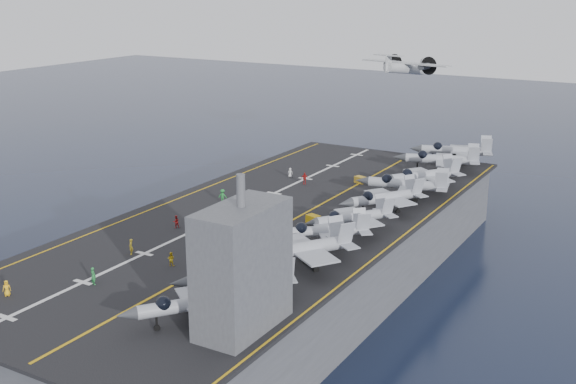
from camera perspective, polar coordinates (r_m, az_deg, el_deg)
The scene contains 30 objects.
ground at distance 104.20m, azimuth -1.12°, elevation -7.41°, with size 500.00×500.00×0.00m, color #142135.
hull at distance 102.30m, azimuth -1.14°, elevation -4.85°, with size 36.00×90.00×10.00m, color #56595E.
flight_deck at distance 100.54m, azimuth -1.15°, elevation -2.08°, with size 38.00×92.00×0.40m, color black.
foul_line at distance 99.02m, azimuth 0.33°, elevation -2.24°, with size 0.35×90.00×0.02m, color gold.
landing_centerline at distance 103.59m, azimuth -3.99°, elevation -1.44°, with size 0.50×90.00×0.02m, color silver.
deck_edge_port at distance 109.92m, azimuth -8.73°, elevation -0.54°, with size 0.25×90.00×0.02m, color gold.
deck_edge_stbd at distance 92.68m, azimuth 8.67°, elevation -3.75°, with size 0.25×90.00×0.02m, color gold.
island_superstructure at distance 66.54m, azimuth -3.66°, elevation -4.84°, with size 5.00×10.00×15.00m, color #56595E, non-canonical shape.
fighter_jet_0 at distance 69.73m, azimuth -7.51°, elevation -8.65°, with size 14.56×15.33×4.44m, color gray, non-canonical shape.
fighter_jet_1 at distance 74.81m, azimuth -3.77°, elevation -6.74°, with size 15.34×15.00×4.48m, color gray, non-canonical shape.
fighter_jet_2 at distance 81.38m, azimuth 0.84°, elevation -4.46°, with size 16.91×18.26×5.28m, color #9EA6B0, non-canonical shape.
fighter_jet_3 at distance 88.51m, azimuth 2.88°, elevation -3.02°, with size 15.42×14.82×4.48m, color #8E959D, non-canonical shape.
fighter_jet_4 at distance 93.96m, azimuth 5.21°, elevation -1.93°, with size 14.35×15.27×4.42m, color #A1ABB1, non-canonical shape.
fighter_jet_5 at distance 102.72m, azimuth 7.72°, elevation -0.35°, with size 14.86×16.10×4.65m, color #99A1A9, non-canonical shape.
fighter_jet_6 at distance 109.55m, azimuth 9.41°, elevation 0.68°, with size 15.75×12.27×4.86m, color #99A1A9, non-canonical shape.
fighter_jet_7 at distance 114.91m, azimuth 10.72°, elevation 1.37°, with size 16.12×17.15×4.96m, color #8D949B, non-canonical shape.
fighter_jet_8 at distance 125.91m, azimuth 12.04°, elevation 2.62°, with size 16.86×13.83×5.04m, color gray, non-canonical shape.
tow_cart_a at distance 83.29m, azimuth -4.03°, elevation -5.48°, with size 2.48×2.11×1.27m, color gold, non-canonical shape.
tow_cart_b at distance 97.78m, azimuth 2.01°, elevation -2.16°, with size 2.12×1.69×1.11m, color #D09C0D, non-canonical shape.
tow_cart_c at distance 117.83m, azimuth 5.73°, elevation 0.97°, with size 2.04×1.64×1.06m, color gold, non-canonical shape.
crew_0 at distance 81.05m, azimuth -21.34°, elevation -7.09°, with size 1.20×1.19×1.69m, color yellow.
crew_1 at distance 88.58m, azimuth -12.30°, elevation -4.25°, with size 1.33×1.39×1.94m, color yellow.
crew_2 at distance 96.91m, azimuth -8.84°, elevation -2.33°, with size 1.14×1.24×1.71m, color #B21919.
crew_3 at distance 107.17m, azimuth -5.19°, elevation -0.30°, with size 1.38×1.09×2.03m, color #1E8431.
crew_4 at distance 116.44m, azimuth 1.31°, elevation 1.09°, with size 1.40×1.27×1.95m, color #AA1614.
crew_5 at distance 120.57m, azimuth 0.17°, elevation 1.54°, with size 1.14×0.96×1.62m, color silver.
crew_6 at distance 80.98m, azimuth -15.13°, elevation -6.42°, with size 1.32×1.02×1.98m, color #24853B.
crew_7 at distance 84.32m, azimuth -9.23°, elevation -5.24°, with size 1.15×0.93×1.66m, color yellow.
transport_plane at distance 152.40m, azimuth 9.25°, elevation 9.59°, with size 22.91×17.92×4.83m, color silver, non-canonical shape.
fighter_jet_9 at distance 133.13m, azimuth 13.12°, elevation 3.28°, with size 16.86×13.83×5.04m, color gray, non-canonical shape.
Camera 1 is at (49.95, -81.34, 41.80)m, focal length 45.00 mm.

